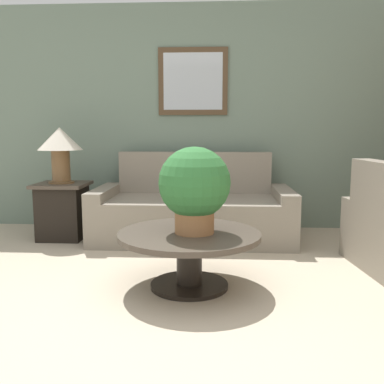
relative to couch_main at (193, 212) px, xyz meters
name	(u,v)px	position (x,y,z in m)	size (l,w,h in m)	color
ground_plane	(165,326)	(-0.05, -2.10, -0.29)	(20.00, 20.00, 0.00)	#BCAD93
wall_back	(192,117)	(-0.05, 0.61, 1.02)	(7.06, 0.09, 2.60)	slate
couch_main	(193,212)	(0.00, 0.00, 0.00)	(2.08, 0.97, 0.91)	gray
coffee_table	(189,247)	(0.05, -1.46, 0.02)	(1.05, 1.05, 0.42)	black
side_table	(63,210)	(-1.40, -0.07, 0.02)	(0.53, 0.53, 0.60)	black
table_lamp	(60,145)	(-1.40, -0.07, 0.72)	(0.46, 0.46, 0.59)	brown
potted_plant_on_table	(194,186)	(0.09, -1.47, 0.47)	(0.52, 0.52, 0.63)	#9E6B42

